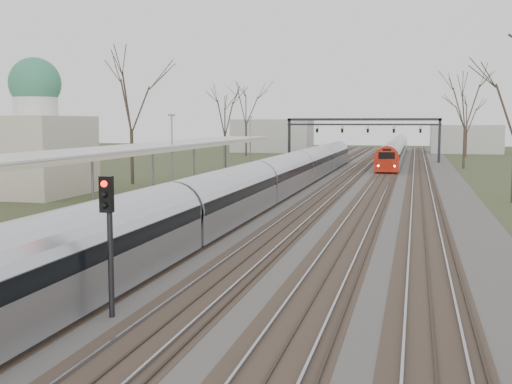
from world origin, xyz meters
TOP-DOWN VIEW (x-y plane):
  - track_bed at (0.26, 55.00)m, footprint 24.00×160.00m
  - platform at (-9.05, 37.50)m, footprint 3.50×69.00m
  - canopy at (-9.05, 32.99)m, footprint 4.10×50.00m
  - dome_building at (-21.71, 38.00)m, footprint 10.00×8.00m
  - signal_gantry at (0.29, 84.99)m, footprint 21.00×0.59m
  - tree_west_far at (-17.00, 48.00)m, footprint 5.50×5.50m
  - train_near at (-2.50, 43.15)m, footprint 2.62×75.21m
  - train_far at (4.50, 93.91)m, footprint 2.62×60.21m
  - signal_post at (-0.75, 11.47)m, footprint 0.35×0.45m

SIDE VIEW (x-z plane):
  - track_bed at x=0.26m, z-range -0.05..0.17m
  - platform at x=-9.05m, z-range 0.00..1.00m
  - train_near at x=-2.50m, z-range -0.05..3.00m
  - train_far at x=4.50m, z-range -0.05..3.00m
  - signal_post at x=-0.75m, z-range 0.67..4.77m
  - dome_building at x=-21.71m, z-range -1.43..8.87m
  - canopy at x=-9.05m, z-range 2.37..5.48m
  - signal_gantry at x=0.29m, z-range 1.87..7.95m
  - tree_west_far at x=-17.00m, z-range 2.35..13.68m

